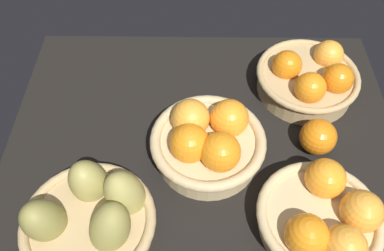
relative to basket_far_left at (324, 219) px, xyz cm
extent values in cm
cube|color=black|center=(20.93, -17.50, -5.78)|extent=(84.00, 72.00, 3.00)
cylinder|color=tan|center=(0.69, -0.32, -1.95)|extent=(20.45, 20.45, 4.65)
torus|color=tan|center=(0.69, -0.32, 0.37)|extent=(22.36, 22.36, 1.90)
sphere|color=orange|center=(4.12, 3.96, 2.11)|extent=(7.48, 7.48, 7.48)
sphere|color=#F49E33|center=(-1.73, 5.77, 1.99)|extent=(7.48, 7.48, 7.48)
sphere|color=#F49E33|center=(-6.11, -0.56, 2.06)|extent=(7.48, 7.48, 7.48)
sphere|color=orange|center=(-1.06, -6.95, 2.07)|extent=(7.48, 7.48, 7.48)
cylinder|color=tan|center=(-2.74, -34.69, -1.65)|extent=(21.85, 21.85, 5.24)
torus|color=tan|center=(-2.74, -34.69, 0.97)|extent=(23.36, 23.36, 1.51)
sphere|color=orange|center=(-8.31, -31.63, 2.70)|extent=(6.83, 6.83, 6.83)
sphere|color=orange|center=(-1.79, -28.73, 2.83)|extent=(6.83, 6.83, 6.83)
sphere|color=#F49E33|center=(-8.13, -40.03, 2.03)|extent=(6.83, 6.83, 6.83)
sphere|color=orange|center=(2.16, -36.06, 2.39)|extent=(6.83, 6.83, 6.83)
cylinder|color=tan|center=(41.27, 1.10, -2.01)|extent=(21.93, 21.93, 4.53)
torus|color=tan|center=(41.27, 1.10, 0.25)|extent=(23.80, 23.80, 1.86)
ellipsoid|color=olive|center=(48.27, 1.78, 1.98)|extent=(11.38, 11.66, 12.62)
ellipsoid|color=#9E934C|center=(41.98, -5.91, 1.54)|extent=(9.19, 7.70, 11.92)
ellipsoid|color=olive|center=(36.93, 2.87, 1.88)|extent=(11.95, 12.44, 12.33)
ellipsoid|color=#9E934C|center=(35.05, -3.41, 1.65)|extent=(9.99, 7.70, 13.29)
cylinder|color=tan|center=(20.19, -15.81, -1.47)|extent=(20.94, 20.94, 5.62)
torus|color=tan|center=(20.19, -15.81, 1.34)|extent=(23.12, 23.12, 2.18)
sphere|color=orange|center=(15.94, -19.91, 3.19)|extent=(7.82, 7.82, 7.82)
sphere|color=#F49E33|center=(23.70, -19.84, 3.24)|extent=(7.82, 7.82, 7.82)
sphere|color=orange|center=(23.83, -13.75, 3.12)|extent=(7.82, 7.82, 7.82)
sphere|color=orange|center=(17.99, -11.66, 3.39)|extent=(7.82, 7.82, 7.82)
sphere|color=orange|center=(-2.43, -18.23, -0.51)|extent=(7.53, 7.53, 7.53)
camera|label=1|loc=(22.78, 30.21, 65.76)|focal=37.50mm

